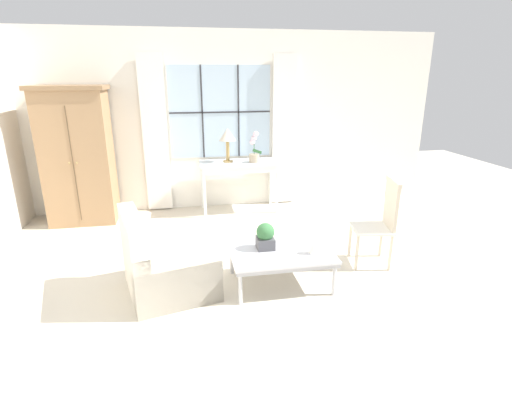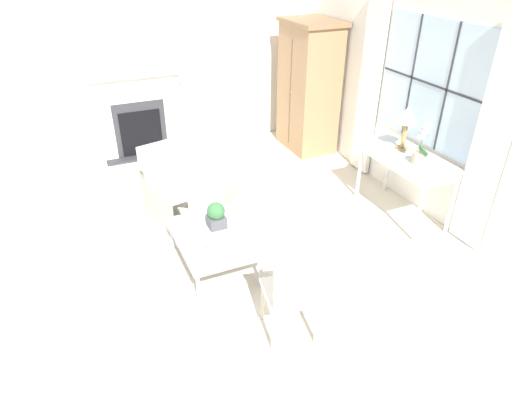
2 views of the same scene
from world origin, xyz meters
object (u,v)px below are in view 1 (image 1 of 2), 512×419
Objects in this scene: potted_orchid at (254,151)px; coffee_table at (281,254)px; armchair_upholstered at (167,265)px; armoire at (78,156)px; table_lamp at (227,136)px; potted_plant_small at (265,236)px; console_table at (239,167)px; side_chair_wooden at (381,218)px; pillar_candle at (313,248)px.

coffee_table is (-0.16, -2.43, -0.66)m from potted_orchid.
armoire is at bearing 118.11° from armchair_upholstered.
table_lamp is 1.88× the size of potted_plant_small.
potted_orchid is at bearing -13.97° from table_lamp.
console_table is 2.53m from coffee_table.
console_table is (2.38, 0.03, -0.28)m from armoire.
side_chair_wooden is at bearing -56.42° from table_lamp.
table_lamp is 1.09× the size of potted_orchid.
pillar_candle is at bearing -86.64° from potted_orchid.
armoire reaches higher than console_table.
armchair_upholstered is 1.06m from potted_plant_small.
potted_plant_small is (-0.31, -2.34, -0.47)m from potted_orchid.
coffee_table is at bearing -93.84° from potted_orchid.
pillar_candle is (0.39, -2.62, -0.28)m from console_table.
armchair_upholstered is (-1.10, -2.43, -0.43)m from console_table.
side_chair_wooden is 1.03m from pillar_candle.
coffee_table is at bearing -167.89° from side_chair_wooden.
pillar_candle is at bearing -7.16° from armchair_upholstered.
console_table is 1.20× the size of side_chair_wooden.
console_table is at bearing 120.91° from side_chair_wooden.
armchair_upholstered reaches higher than coffee_table.
potted_plant_small is (-1.40, -0.18, -0.04)m from side_chair_wooden.
side_chair_wooden reaches higher than console_table.
side_chair_wooden reaches higher than potted_plant_small.
side_chair_wooden is 1.41m from potted_plant_small.
side_chair_wooden is (2.43, 0.21, 0.27)m from armchair_upholstered.
pillar_candle is (2.77, -2.59, -0.56)m from armoire.
potted_plant_small is at bearing -97.54° from potted_orchid.
armchair_upholstered is 2.46m from side_chair_wooden.
armchair_upholstered is at bearing -175.17° from side_chair_wooden.
console_table is 1.17× the size of armchair_upholstered.
potted_plant_small is at bearing 148.28° from coffee_table.
armoire is at bearing 134.23° from potted_plant_small.
potted_orchid is at bearing 86.16° from coffee_table.
pillar_candle is (1.49, -0.19, 0.15)m from armchair_upholstered.
console_table is at bearing 91.77° from coffee_table.
armoire is 7.02× the size of potted_plant_small.
table_lamp is at bearing 101.85° from pillar_candle.
potted_orchid reaches higher than potted_plant_small.
potted_orchid is 0.48× the size of side_chair_wooden.
side_chair_wooden is at bearing -59.09° from console_table.
coffee_table is 7.35× the size of pillar_candle.
table_lamp reaches higher than potted_orchid.
armoire is 4.09× the size of potted_orchid.
potted_plant_small is at bearing -45.77° from armoire.
potted_orchid is 2.61m from pillar_candle.
pillar_candle is (-0.94, -0.39, -0.12)m from side_chair_wooden.
coffee_table is (0.24, -2.53, -0.87)m from table_lamp.
armchair_upholstered is at bearing 176.88° from coffee_table.
potted_plant_small is 0.51m from pillar_candle.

